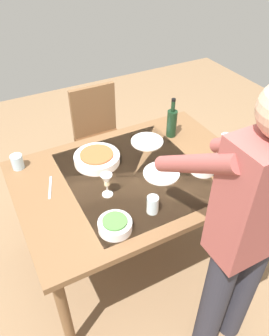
{
  "coord_description": "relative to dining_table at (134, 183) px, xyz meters",
  "views": [
    {
      "loc": [
        0.75,
        1.41,
        2.11
      ],
      "look_at": [
        0.0,
        0.0,
        0.82
      ],
      "focal_mm": 35.42,
      "sensor_mm": 36.0,
      "label": 1
    }
  ],
  "objects": [
    {
      "name": "chair_near",
      "position": [
        -0.13,
        -0.9,
        -0.17
      ],
      "size": [
        0.4,
        0.4,
        0.91
      ],
      "color": "#523019",
      "rests_on": "ground_plane"
    },
    {
      "name": "ground_plane",
      "position": [
        0.0,
        0.0,
        -0.7
      ],
      "size": [
        6.0,
        6.0,
        0.0
      ],
      "primitive_type": "plane",
      "color": "#846647"
    },
    {
      "name": "dinner_plate_near",
      "position": [
        -0.25,
        -0.27,
        0.08
      ],
      "size": [
        0.23,
        0.23,
        0.01
      ],
      "primitive_type": "cylinder",
      "color": "silver",
      "rests_on": "dining_table"
    },
    {
      "name": "side_bowl_salad",
      "position": [
        0.3,
        0.35,
        0.11
      ],
      "size": [
        0.18,
        0.18,
        0.07
      ],
      "color": "silver",
      "rests_on": "dining_table"
    },
    {
      "name": "wine_glass_right",
      "position": [
        -0.63,
        0.09,
        0.18
      ],
      "size": [
        0.07,
        0.07,
        0.15
      ],
      "color": "white",
      "rests_on": "dining_table"
    },
    {
      "name": "water_cup_near_left",
      "position": [
        0.63,
        -0.41,
        0.12
      ],
      "size": [
        0.08,
        0.08,
        0.1
      ],
      "primitive_type": "cylinder",
      "color": "silver",
      "rests_on": "dining_table"
    },
    {
      "name": "water_cup_near_right",
      "position": [
        0.06,
        0.33,
        0.13
      ],
      "size": [
        0.07,
        0.07,
        0.11
      ],
      "primitive_type": "cylinder",
      "color": "silver",
      "rests_on": "dining_table"
    },
    {
      "name": "wine_bottle",
      "position": [
        -0.44,
        -0.27,
        0.18
      ],
      "size": [
        0.07,
        0.07,
        0.3
      ],
      "color": "black",
      "rests_on": "dining_table"
    },
    {
      "name": "dinner_plate_far",
      "position": [
        -0.15,
        0.08,
        0.08
      ],
      "size": [
        0.23,
        0.23,
        0.01
      ],
      "primitive_type": "cylinder",
      "color": "silver",
      "rests_on": "dining_table"
    },
    {
      "name": "wine_glass_left",
      "position": [
        0.23,
        0.09,
        0.18
      ],
      "size": [
        0.07,
        0.07,
        0.15
      ],
      "color": "white",
      "rests_on": "dining_table"
    },
    {
      "name": "serving_bowl_pasta",
      "position": [
        0.16,
        -0.23,
        0.11
      ],
      "size": [
        0.3,
        0.3,
        0.07
      ],
      "color": "silver",
      "rests_on": "dining_table"
    },
    {
      "name": "dining_table",
      "position": [
        0.0,
        0.0,
        0.0
      ],
      "size": [
        1.47,
        1.04,
        0.77
      ],
      "color": "brown",
      "rests_on": "ground_plane"
    },
    {
      "name": "person_server",
      "position": [
        -0.15,
        0.78,
        0.27
      ],
      "size": [
        0.42,
        0.61,
        1.69
      ],
      "color": "#2D2D38",
      "rests_on": "ground_plane"
    },
    {
      "name": "side_bowl_bread",
      "position": [
        -0.4,
        0.17,
        0.11
      ],
      "size": [
        0.16,
        0.16,
        0.07
      ],
      "color": "silver",
      "rests_on": "dining_table"
    },
    {
      "name": "table_knife",
      "position": [
        0.51,
        -0.13,
        0.08
      ],
      "size": [
        0.08,
        0.19,
        0.0
      ],
      "primitive_type": "cube",
      "rotation": [
        0.0,
        0.0,
        -0.33
      ],
      "color": "silver",
      "rests_on": "dining_table"
    }
  ]
}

